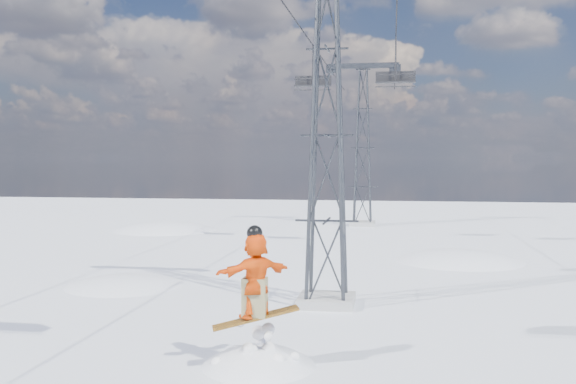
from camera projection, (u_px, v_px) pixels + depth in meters
The scene contains 5 objects.
lift_tower_near at pixel (327, 136), 20.54m from camera, with size 5.20×1.80×11.43m.
lift_tower_far at pixel (363, 148), 45.18m from camera, with size 5.20×1.80×11.43m.
haul_cables at pixel (351, 35), 31.59m from camera, with size 4.46×51.00×0.06m.
lift_chair_mid at pixel (396, 78), 32.60m from camera, with size 2.01×0.58×2.49m.
lift_chair_far at pixel (313, 82), 34.58m from camera, with size 1.98×0.57×2.45m.
Camera 1 is at (2.88, -12.54, 4.76)m, focal length 40.00 mm.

